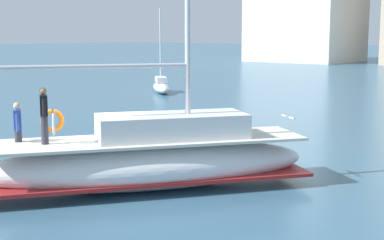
{
  "coord_description": "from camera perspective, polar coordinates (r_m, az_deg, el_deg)",
  "views": [
    {
      "loc": [
        13.2,
        -11.0,
        4.51
      ],
      "look_at": [
        1.93,
        2.53,
        1.8
      ],
      "focal_mm": 52.88,
      "sensor_mm": 36.0,
      "label": 1
    }
  ],
  "objects": [
    {
      "name": "ground_plane",
      "position": [
        17.77,
        -10.11,
        -6.09
      ],
      "size": [
        400.0,
        400.0,
        0.0
      ],
      "primitive_type": "plane",
      "color": "#38607A"
    },
    {
      "name": "main_sailboat",
      "position": [
        16.54,
        -4.2,
        -3.85
      ],
      "size": [
        7.43,
        9.26,
        13.23
      ],
      "color": "silver",
      "rests_on": "ground"
    },
    {
      "name": "moored_catamaran",
      "position": [
        43.37,
        -3.12,
        3.46
      ],
      "size": [
        4.46,
        4.11,
        6.38
      ],
      "color": "silver",
      "rests_on": "ground"
    }
  ]
}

